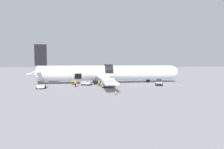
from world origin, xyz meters
TOP-DOWN VIEW (x-y plane):
  - ground_plane at (0.00, 0.00)m, footprint 500.00×500.00m
  - airplane at (1.12, 2.08)m, footprint 40.91×34.66m
  - baggage_tug_lead at (13.00, -5.36)m, footprint 2.43×2.96m
  - baggage_tug_mid at (-14.00, -6.47)m, footprint 2.26×2.89m
  - baggage_cart_loading at (-4.27, -2.32)m, footprint 3.52×2.57m
  - ground_crew_loader_a at (-6.91, -4.92)m, footprint 0.58×0.58m
  - ground_crew_loader_b at (-7.80, -1.16)m, footprint 0.49×0.54m
  - ground_crew_driver at (-1.48, -4.84)m, footprint 0.48×0.51m
  - ground_crew_supervisor at (-0.26, -4.22)m, footprint 0.58×0.61m
  - safety_cone_nose at (21.43, 0.40)m, footprint 0.56×0.56m
  - safety_cone_engine_left at (0.60, -15.82)m, footprint 0.60×0.60m

SIDE VIEW (x-z plane):
  - ground_plane at x=0.00m, z-range 0.00..0.00m
  - safety_cone_nose at x=21.43m, z-range -0.02..0.59m
  - safety_cone_engine_left at x=0.60m, z-range -0.02..0.65m
  - baggage_cart_loading at x=-4.27m, z-range 0.00..0.93m
  - baggage_tug_mid at x=-14.00m, z-range -0.12..1.46m
  - baggage_tug_lead at x=13.00m, z-range -0.14..1.56m
  - ground_crew_driver at x=-1.48m, z-range 0.04..1.59m
  - ground_crew_loader_b at x=-7.80m, z-range 0.04..1.65m
  - ground_crew_loader_a at x=-6.91m, z-range 0.05..1.85m
  - ground_crew_supervisor at x=-0.26m, z-range 0.05..1.91m
  - airplane at x=1.12m, z-range -2.42..7.86m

